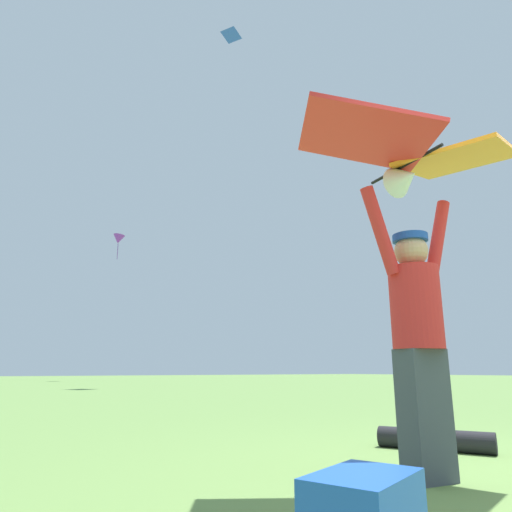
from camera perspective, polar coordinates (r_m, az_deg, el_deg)
name	(u,v)px	position (r m, az deg, el deg)	size (l,w,h in m)	color
kite_flyer_person	(418,331)	(3.35, 19.24, -8.72)	(0.81, 0.39, 1.92)	#424751
held_stunt_kite	(412,155)	(3.61, 18.56, 11.63)	(1.91, 1.14, 0.41)	black
distant_kite_blue_low_right	(231,35)	(27.30, -3.05, 25.50)	(1.09, 1.10, 0.32)	blue
distant_kite_purple_mid_left	(118,239)	(34.09, -16.53, 1.99)	(0.90, 0.88, 1.83)	purple
spare_kite_bag	(435,440)	(4.65, 21.09, -20.30)	(0.18, 0.18, 0.97)	black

